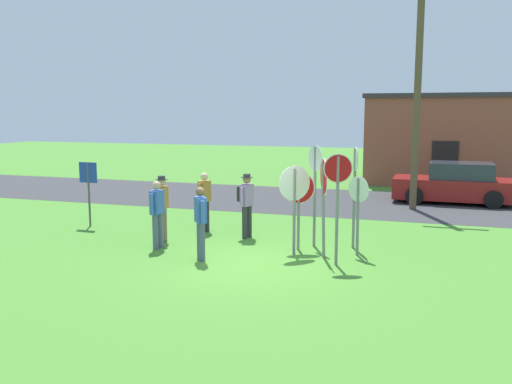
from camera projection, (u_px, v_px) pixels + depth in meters
ground_plane at (248, 263)px, 12.23m from camera, size 80.00×80.00×0.00m
street_asphalt at (324, 201)px, 20.72m from camera, size 60.00×6.40×0.01m
building_background at (445, 139)px, 25.71m from camera, size 7.27×4.53×4.18m
utility_pole at (418, 86)px, 18.40m from camera, size 1.80×0.24×8.07m
parked_car_on_street at (455, 184)px, 20.23m from camera, size 4.32×2.07×1.51m
stop_sign_leaning_left at (324, 189)px, 12.45m from camera, size 0.34×0.82×2.33m
stop_sign_rear_left at (338, 192)px, 11.85m from camera, size 0.60×0.24×2.47m
stop_sign_leaning_right at (299, 197)px, 13.23m from camera, size 0.74×0.32×1.94m
stop_sign_far_back at (355, 182)px, 13.36m from camera, size 0.20×0.58×2.53m
stop_sign_center_cluster at (315, 179)px, 13.53m from camera, size 0.45×0.50×2.56m
stop_sign_rear_right at (358, 203)px, 12.74m from camera, size 0.52×0.36×1.88m
stop_sign_nearest at (294, 194)px, 12.77m from camera, size 0.61×0.58×2.12m
person_on_left at (201, 219)px, 12.36m from camera, size 0.39×0.48×1.69m
person_with_sunhat at (157, 211)px, 13.40m from camera, size 0.24×0.57×1.69m
person_holding_notes at (205, 199)px, 15.23m from camera, size 0.27×0.56×1.69m
person_near_signs at (246, 201)px, 14.54m from camera, size 0.42×0.55×1.74m
person_in_teal at (162, 205)px, 14.08m from camera, size 0.32×0.57×1.74m
info_panel_leftmost at (88, 182)px, 15.96m from camera, size 0.60×0.06×1.91m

